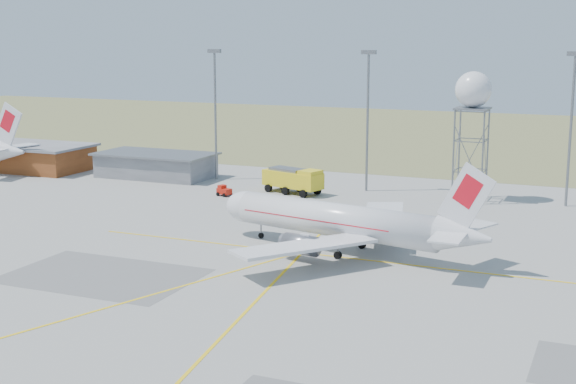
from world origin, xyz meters
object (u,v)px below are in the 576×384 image
at_px(radar_tower, 472,129).
at_px(fire_truck, 294,181).
at_px(airliner_main, 340,221).
at_px(baggage_tug, 224,192).

distance_m(radar_tower, fire_truck, 26.11).
distance_m(airliner_main, baggage_tug, 33.96).
bearing_deg(fire_truck, baggage_tug, -129.06).
bearing_deg(radar_tower, airliner_main, -102.75).
bearing_deg(fire_truck, airliner_main, -41.34).
relative_size(fire_truck, baggage_tug, 4.32).
height_order(fire_truck, baggage_tug, fire_truck).
bearing_deg(baggage_tug, airliner_main, -23.70).
height_order(airliner_main, fire_truck, airliner_main).
bearing_deg(airliner_main, radar_tower, -91.13).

